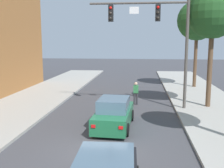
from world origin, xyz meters
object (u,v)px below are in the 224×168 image
traffic_signal_mast (159,29)px  car_lead_green (114,114)px  street_tree_second (213,13)px  pedestrian_crossing_road (136,92)px  street_tree_third (197,21)px

traffic_signal_mast → car_lead_green: size_ratio=1.74×
car_lead_green → street_tree_second: (5.95, 4.76, 5.59)m
pedestrian_crossing_road → street_tree_third: 10.90m
pedestrian_crossing_road → street_tree_second: 7.33m
traffic_signal_mast → street_tree_third: (4.09, 8.89, 1.12)m
car_lead_green → pedestrian_crossing_road: pedestrian_crossing_road is taller
pedestrian_crossing_road → street_tree_third: (5.53, 7.59, 5.54)m
pedestrian_crossing_road → street_tree_second: bearing=-7.3°
pedestrian_crossing_road → street_tree_second: (4.91, -0.63, 5.40)m
traffic_signal_mast → pedestrian_crossing_road: size_ratio=4.57×
traffic_signal_mast → street_tree_third: bearing=65.3°
car_lead_green → street_tree_third: size_ratio=0.53×
traffic_signal_mast → street_tree_third: 9.84m
pedestrian_crossing_road → street_tree_second: street_tree_second is taller
pedestrian_crossing_road → car_lead_green: bearing=-100.9°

